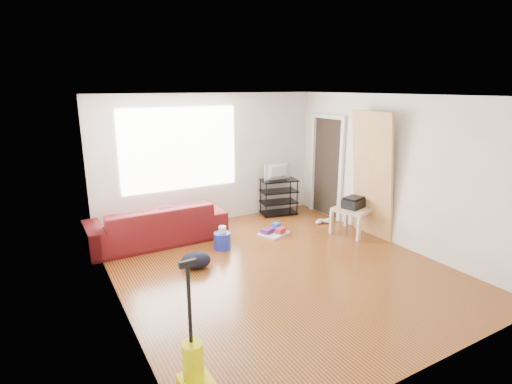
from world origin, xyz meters
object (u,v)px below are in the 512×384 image
cleaning_tray (274,232)px  side_table (353,212)px  vacuum (194,371)px  sofa (158,242)px  backpack (196,268)px  bucket (222,248)px  tv_stand (279,197)px

cleaning_tray → side_table: bearing=-27.5°
side_table → vacuum: size_ratio=0.61×
sofa → vacuum: vacuum is taller
cleaning_tray → backpack: cleaning_tray is taller
side_table → cleaning_tray: (-1.27, 0.66, -0.36)m
cleaning_tray → vacuum: vacuum is taller
backpack → vacuum: 2.56m
bucket → vacuum: (-1.58, -2.83, 0.23)m
side_table → cleaning_tray: 1.48m
side_table → vacuum: vacuum is taller
tv_stand → backpack: bearing=-135.9°
bucket → backpack: bearing=-144.3°
side_table → cleaning_tray: bearing=152.5°
tv_stand → bucket: (-1.82, -1.10, -0.38)m
tv_stand → bucket: 2.16m
bucket → backpack: (-0.65, -0.46, 0.00)m
tv_stand → backpack: (-2.47, -1.57, -0.38)m
side_table → vacuum: 4.57m
tv_stand → cleaning_tray: tv_stand is taller
vacuum → side_table: bearing=28.1°
cleaning_tray → vacuum: bearing=-132.1°
tv_stand → vacuum: size_ratio=0.65×
bucket → vacuum: size_ratio=0.22×
backpack → vacuum: vacuum is taller
backpack → side_table: bearing=14.0°
bucket → vacuum: 3.25m
bucket → vacuum: bearing=-119.2°
tv_stand → backpack: size_ratio=1.86×
side_table → tv_stand: bearing=108.6°
sofa → bucket: 1.19m
bucket → cleaning_tray: 1.11m
tv_stand → side_table: (0.55, -1.63, 0.03)m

